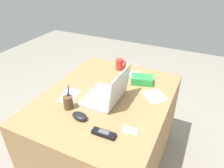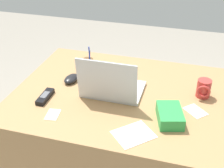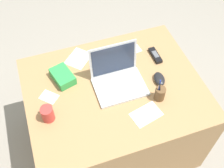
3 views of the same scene
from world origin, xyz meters
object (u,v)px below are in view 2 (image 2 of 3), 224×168
cordless_phone (45,97)px  pen_holder (88,66)px  snack_bag (170,115)px  coffee_mug_white (204,89)px  computer_mouse (71,79)px  laptop (112,87)px

cordless_phone → pen_holder: pen_holder is taller
cordless_phone → pen_holder: size_ratio=0.82×
snack_bag → pen_holder: bearing=-32.6°
cordless_phone → coffee_mug_white: bearing=-162.6°
computer_mouse → snack_bag: size_ratio=0.66×
laptop → snack_bag: size_ratio=1.88×
coffee_mug_white → cordless_phone: bearing=17.4°
computer_mouse → coffee_mug_white: (-0.74, -0.05, 0.03)m
coffee_mug_white → cordless_phone: 0.84m
computer_mouse → coffee_mug_white: bearing=-166.7°
computer_mouse → snack_bag: (-0.59, 0.21, 0.01)m
laptop → computer_mouse: (0.26, -0.07, -0.03)m
pen_holder → snack_bag: pen_holder is taller
cordless_phone → laptop: bearing=-157.5°
snack_bag → laptop: bearing=-23.5°
cordless_phone → computer_mouse: bearing=-107.4°
laptop → computer_mouse: size_ratio=2.84×
computer_mouse → coffee_mug_white: coffee_mug_white is taller
coffee_mug_white → pen_holder: bearing=-6.9°
pen_holder → snack_bag: size_ratio=1.03×
cordless_phone → snack_bag: (-0.66, 0.01, 0.02)m
laptop → pen_holder: bearing=-44.1°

